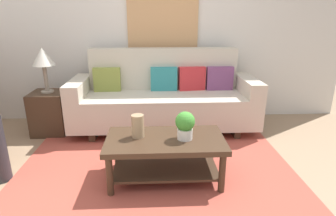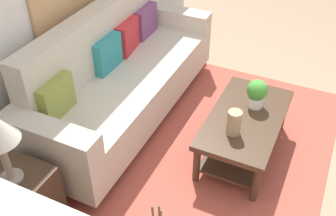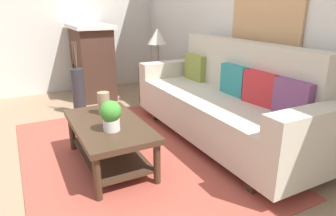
# 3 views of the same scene
# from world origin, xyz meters

# --- Properties ---
(ground_plane) EXTENTS (9.65, 9.65, 0.00)m
(ground_plane) POSITION_xyz_m (0.00, 0.00, 0.00)
(ground_plane) COLOR #9E7F60
(wall_back) EXTENTS (5.65, 0.10, 2.70)m
(wall_back) POSITION_xyz_m (0.00, 2.04, 1.35)
(wall_back) COLOR silver
(wall_back) RESTS_ON ground_plane
(area_rug) EXTENTS (2.81, 2.08, 0.01)m
(area_rug) POSITION_xyz_m (0.00, 0.50, 0.01)
(area_rug) COLOR #B24C3D
(area_rug) RESTS_ON ground_plane
(couch) EXTENTS (2.43, 0.84, 1.08)m
(couch) POSITION_xyz_m (0.13, 1.50, 0.43)
(couch) COLOR beige
(couch) RESTS_ON ground_plane
(throw_pillow_olive) EXTENTS (0.36, 0.13, 0.32)m
(throw_pillow_olive) POSITION_xyz_m (-0.65, 1.63, 0.68)
(throw_pillow_olive) COLOR olive
(throw_pillow_olive) RESTS_ON couch
(throw_pillow_teal) EXTENTS (0.36, 0.12, 0.32)m
(throw_pillow_teal) POSITION_xyz_m (0.13, 1.63, 0.68)
(throw_pillow_teal) COLOR teal
(throw_pillow_teal) RESTS_ON couch
(throw_pillow_crimson) EXTENTS (0.37, 0.17, 0.32)m
(throw_pillow_crimson) POSITION_xyz_m (0.51, 1.63, 0.68)
(throw_pillow_crimson) COLOR red
(throw_pillow_crimson) RESTS_ON couch
(throw_pillow_plum) EXTENTS (0.36, 0.13, 0.32)m
(throw_pillow_plum) POSITION_xyz_m (0.90, 1.63, 0.68)
(throw_pillow_plum) COLOR #7A4270
(throw_pillow_plum) RESTS_ON couch
(coffee_table) EXTENTS (1.10, 0.60, 0.43)m
(coffee_table) POSITION_xyz_m (0.09, 0.23, 0.31)
(coffee_table) COLOR #422D1E
(coffee_table) RESTS_ON ground_plane
(tabletop_vase) EXTENTS (0.12, 0.12, 0.22)m
(tabletop_vase) POSITION_xyz_m (-0.16, 0.27, 0.54)
(tabletop_vase) COLOR tan
(tabletop_vase) RESTS_ON coffee_table
(potted_plant_tabletop) EXTENTS (0.18, 0.18, 0.26)m
(potted_plant_tabletop) POSITION_xyz_m (0.27, 0.20, 0.57)
(potted_plant_tabletop) COLOR white
(potted_plant_tabletop) RESTS_ON coffee_table
(side_table) EXTENTS (0.44, 0.44, 0.56)m
(side_table) POSITION_xyz_m (-1.39, 1.43, 0.28)
(side_table) COLOR #422D1E
(side_table) RESTS_ON ground_plane
(table_lamp) EXTENTS (0.28, 0.28, 0.57)m
(table_lamp) POSITION_xyz_m (-1.39, 1.43, 0.99)
(table_lamp) COLOR gray
(table_lamp) RESTS_ON side_table
(framed_painting) EXTENTS (0.99, 0.03, 0.91)m
(framed_painting) POSITION_xyz_m (0.13, 1.97, 1.40)
(framed_painting) COLOR tan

